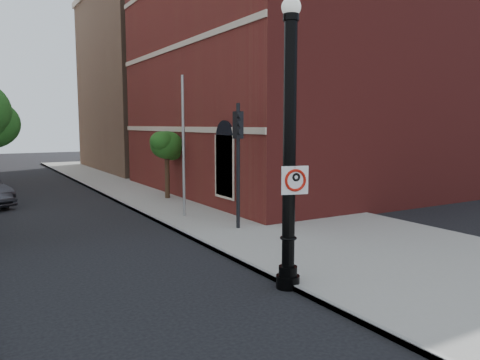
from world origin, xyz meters
TOP-DOWN VIEW (x-y plane):
  - ground at (0.00, 0.00)m, footprint 120.00×120.00m
  - sidewalk_right at (6.00, 10.00)m, footprint 8.00×60.00m
  - curb_edge at (2.05, 10.00)m, footprint 0.10×60.00m
  - brick_wall_building at (16.00, 14.00)m, footprint 22.30×16.30m
  - bg_building_tan_b at (16.00, 30.00)m, footprint 22.00×14.00m
  - lamppost at (2.04, 0.66)m, footprint 0.54×0.54m
  - no_parking_sign at (2.08, 0.49)m, footprint 0.62×0.19m
  - traffic_signal_right at (3.95, 6.17)m, footprint 0.31×0.38m
  - utility_pole at (3.22, 9.18)m, footprint 0.11×0.11m
  - street_tree_c at (4.37, 13.82)m, footprint 1.90×1.71m

SIDE VIEW (x-z plane):
  - ground at x=0.00m, z-range 0.00..0.00m
  - sidewalk_right at x=6.00m, z-range 0.00..0.12m
  - curb_edge at x=2.05m, z-range 0.00..0.14m
  - no_parking_sign at x=2.08m, z-range 2.19..2.82m
  - street_tree_c at x=4.37m, z-range 0.97..4.39m
  - utility_pole at x=3.22m, z-range 0.00..5.62m
  - lamppost at x=2.04m, z-range -0.25..6.19m
  - traffic_signal_right at x=3.95m, z-range 0.77..5.22m
  - brick_wall_building at x=16.00m, z-range 0.01..12.51m
  - bg_building_tan_b at x=16.00m, z-range 0.00..14.00m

